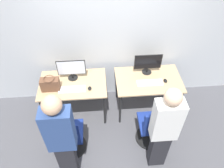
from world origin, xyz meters
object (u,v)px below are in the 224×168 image
at_px(handbag, 50,84).
at_px(person_right, 164,129).
at_px(office_chair_left, 69,137).
at_px(keyboard_left, 72,89).
at_px(mouse_right, 165,81).
at_px(office_chair_right, 153,128).
at_px(keyboard_right, 150,83).
at_px(mouse_left, 90,88).
at_px(person_left, 62,139).
at_px(monitor_right, 148,63).
at_px(monitor_left, 71,69).

bearing_deg(handbag, person_right, -31.83).
bearing_deg(office_chair_left, keyboard_left, 84.85).
relative_size(mouse_right, office_chair_right, 0.10).
xyz_separation_m(office_chair_right, handbag, (-1.61, 0.64, 0.49)).
bearing_deg(office_chair_right, keyboard_right, 86.32).
height_order(mouse_right, person_right, person_right).
height_order(keyboard_left, office_chair_right, office_chair_right).
relative_size(keyboard_left, handbag, 1.49).
bearing_deg(mouse_left, office_chair_right, -31.20).
bearing_deg(person_left, mouse_left, 71.31).
relative_size(keyboard_left, mouse_right, 4.96).
xyz_separation_m(person_left, person_right, (1.33, 0.06, -0.04)).
bearing_deg(mouse_right, person_left, -146.09).
distance_m(mouse_right, handbag, 1.93).
distance_m(monitor_right, keyboard_right, 0.35).
bearing_deg(person_left, handbag, 105.00).
bearing_deg(person_right, mouse_left, 135.82).
relative_size(monitor_right, handbag, 1.60).
distance_m(mouse_left, keyboard_right, 1.02).
relative_size(mouse_right, person_right, 0.05).
bearing_deg(monitor_right, monitor_left, -177.80).
bearing_deg(monitor_left, keyboard_right, -10.25).
distance_m(office_chair_left, handbag, 0.91).
relative_size(office_chair_left, handbag, 3.03).
relative_size(monitor_right, keyboard_right, 1.07).
bearing_deg(person_right, handbag, 148.17).
relative_size(monitor_left, monitor_right, 1.00).
relative_size(mouse_left, mouse_right, 1.00).
height_order(person_left, monitor_right, person_left).
distance_m(monitor_left, person_right, 1.79).
bearing_deg(handbag, monitor_right, 10.21).
bearing_deg(mouse_left, handbag, 175.82).
xyz_separation_m(mouse_left, office_chair_left, (-0.35, -0.66, -0.40)).
xyz_separation_m(monitor_left, office_chair_left, (-0.06, -0.95, -0.59)).
xyz_separation_m(monitor_right, person_right, (-0.03, -1.30, -0.07)).
bearing_deg(office_chair_right, mouse_right, 64.87).
xyz_separation_m(monitor_left, keyboard_left, (0.00, -0.29, -0.20)).
height_order(keyboard_right, office_chair_right, office_chair_right).
distance_m(person_left, person_right, 1.34).
xyz_separation_m(monitor_left, mouse_right, (1.59, -0.21, -0.19)).
bearing_deg(office_chair_right, office_chair_left, -177.24).
height_order(office_chair_right, handbag, handbag).
relative_size(person_left, mouse_right, 19.02).
relative_size(keyboard_right, handbag, 1.49).
bearing_deg(monitor_left, office_chair_right, -34.92).
height_order(monitor_right, mouse_right, monitor_right).
bearing_deg(person_right, monitor_right, 88.49).
distance_m(keyboard_left, keyboard_right, 1.31).
bearing_deg(office_chair_left, monitor_right, 36.13).
xyz_separation_m(person_left, handbag, (-0.29, 1.07, -0.07)).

